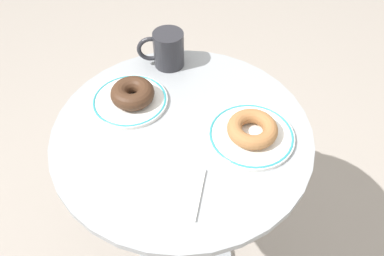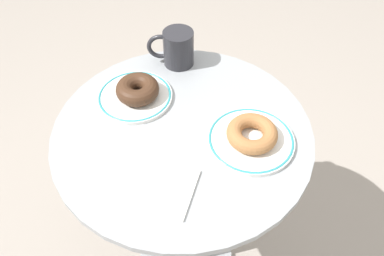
{
  "view_description": "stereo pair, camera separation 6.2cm",
  "coord_description": "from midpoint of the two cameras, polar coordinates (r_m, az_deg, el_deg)",
  "views": [
    {
      "loc": [
        0.26,
        -0.56,
        1.45
      ],
      "look_at": [
        0.03,
        0.0,
        0.77
      ],
      "focal_mm": 36.33,
      "sensor_mm": 36.0,
      "label": 1
    },
    {
      "loc": [
        0.31,
        -0.54,
        1.45
      ],
      "look_at": [
        0.03,
        0.0,
        0.77
      ],
      "focal_mm": 36.33,
      "sensor_mm": 36.0,
      "label": 2
    }
  ],
  "objects": [
    {
      "name": "coffee_mug",
      "position": [
        1.09,
        -5.34,
        11.4
      ],
      "size": [
        0.12,
        0.09,
        0.1
      ],
      "color": "#28282D",
      "rests_on": "cafe_table"
    },
    {
      "name": "donut_chocolate",
      "position": [
        0.99,
        -10.52,
        4.97
      ],
      "size": [
        0.15,
        0.15,
        0.04
      ],
      "primitive_type": "torus",
      "rotation": [
        0.0,
        0.0,
        0.53
      ],
      "color": "#422819",
      "rests_on": "plate_left"
    },
    {
      "name": "plate_left",
      "position": [
        1.01,
        -10.84,
        3.92
      ],
      "size": [
        0.19,
        0.19,
        0.01
      ],
      "color": "white",
      "rests_on": "cafe_table"
    },
    {
      "name": "plate_right",
      "position": [
        0.92,
        6.79,
        -1.15
      ],
      "size": [
        0.2,
        0.2,
        0.01
      ],
      "color": "white",
      "rests_on": "cafe_table"
    },
    {
      "name": "cafe_table",
      "position": [
        1.14,
        -2.83,
        -8.89
      ],
      "size": [
        0.63,
        0.63,
        0.75
      ],
      "color": "#999EA3",
      "rests_on": "ground"
    },
    {
      "name": "paper_napkin",
      "position": [
        0.83,
        -4.85,
        -9.22
      ],
      "size": [
        0.14,
        0.15,
        0.01
      ],
      "primitive_type": "cube",
      "rotation": [
        0.0,
        0.0,
        0.2
      ],
      "color": "white",
      "rests_on": "cafe_table"
    },
    {
      "name": "donut_cinnamon",
      "position": [
        0.9,
        6.91,
        -0.21
      ],
      "size": [
        0.13,
        0.13,
        0.03
      ],
      "primitive_type": "torus",
      "rotation": [
        0.0,
        0.0,
        3.26
      ],
      "color": "#A36B3D",
      "rests_on": "plate_right"
    }
  ]
}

